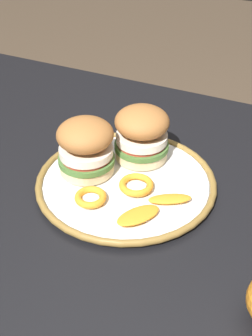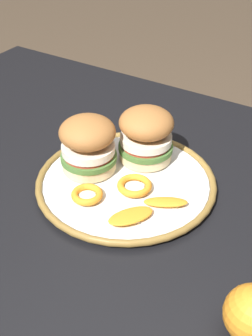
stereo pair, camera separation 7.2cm
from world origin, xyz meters
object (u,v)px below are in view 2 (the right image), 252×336
(dining_table, at_px, (97,242))
(sandwich_half_right, at_px, (146,134))
(dinner_plate, at_px, (126,182))
(sandwich_half_left, at_px, (88,144))

(dining_table, height_order, sandwich_half_right, sandwich_half_right)
(dinner_plate, xyz_separation_m, sandwich_half_left, (-0.07, -0.01, 0.06))
(dining_table, distance_m, sandwich_half_left, 0.19)
(dining_table, distance_m, dinner_plate, 0.13)
(sandwich_half_left, bearing_deg, sandwich_half_right, 49.12)
(dining_table, height_order, sandwich_half_left, sandwich_half_left)
(sandwich_half_left, bearing_deg, dinner_plate, 5.56)
(dinner_plate, relative_size, sandwich_half_left, 2.28)
(dinner_plate, distance_m, sandwich_half_left, 0.09)
(dinner_plate, bearing_deg, dining_table, -115.15)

